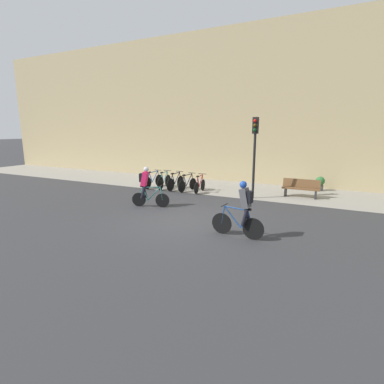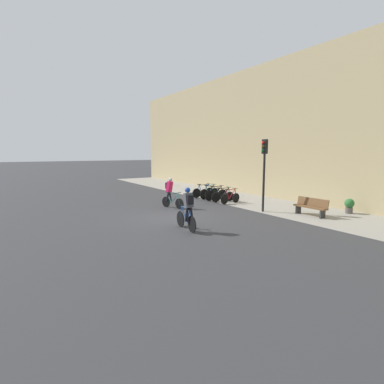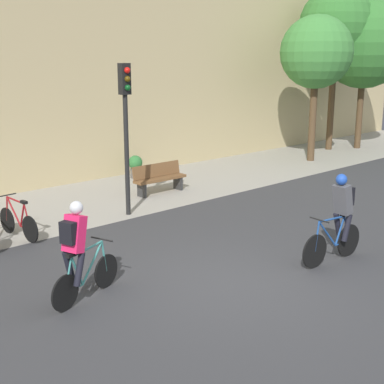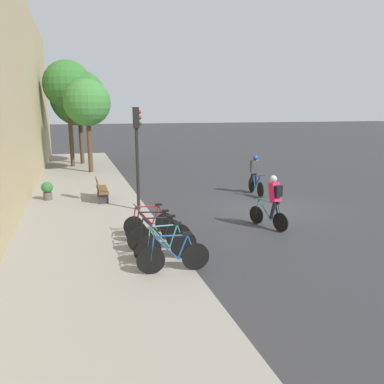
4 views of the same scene
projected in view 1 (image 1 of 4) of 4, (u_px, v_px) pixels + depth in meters
ground at (183, 221)px, 10.94m from camera, size 200.00×200.00×0.00m
kerb_strip at (240, 189)px, 16.84m from camera, size 44.00×4.50×0.01m
building_facade at (255, 106)px, 18.11m from camera, size 44.00×0.60×9.34m
cyclist_pink at (146, 185)px, 12.82m from camera, size 1.59×0.65×1.74m
cyclist_grey at (243, 208)px, 9.11m from camera, size 1.73×0.47×1.78m
parked_bike_0 at (153, 180)px, 17.28m from camera, size 0.46×1.73×0.97m
parked_bike_1 at (164, 181)px, 16.95m from camera, size 0.46×1.67×0.99m
parked_bike_2 at (176, 182)px, 16.63m from camera, size 0.46×1.75×0.98m
parked_bike_3 at (187, 184)px, 16.30m from camera, size 0.46×1.64×0.95m
parked_bike_4 at (200, 185)px, 15.98m from camera, size 0.46×1.60×0.94m
traffic_light_pole at (255, 143)px, 14.07m from camera, size 0.26×0.30×3.85m
bench at (301, 188)px, 14.72m from camera, size 1.76×0.44×0.89m
potted_plant at (320, 183)px, 16.31m from camera, size 0.48×0.48×0.78m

